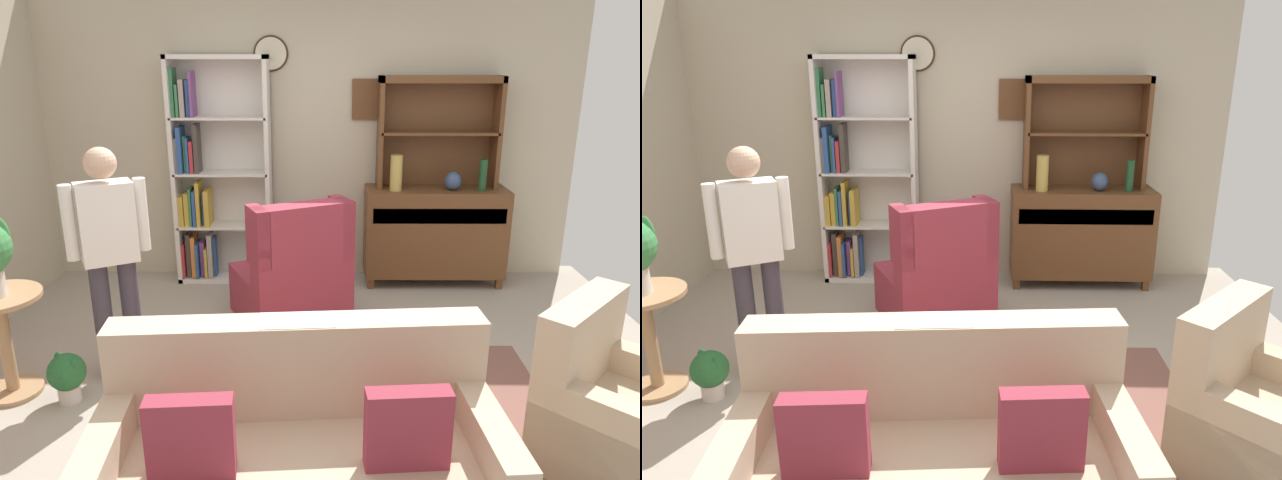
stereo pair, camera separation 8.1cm
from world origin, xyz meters
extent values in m
cube|color=#9E9384|center=(0.00, 0.00, -0.01)|extent=(5.40, 4.60, 0.02)
cube|color=#BCB299|center=(0.00, 2.13, 1.40)|extent=(5.00, 0.06, 2.80)
cylinder|color=beige|center=(-0.35, 2.08, 2.11)|extent=(0.28, 0.03, 0.28)
torus|color=#382314|center=(-0.35, 2.08, 2.11)|extent=(0.31, 0.02, 0.31)
cube|color=brown|center=(0.52, 2.08, 1.71)|extent=(0.28, 0.03, 0.36)
cube|color=brown|center=(0.20, -0.30, 0.00)|extent=(2.69, 1.69, 0.01)
cube|color=silver|center=(-1.25, 1.93, 1.05)|extent=(0.04, 0.30, 2.10)
cube|color=silver|center=(-0.39, 1.93, 1.05)|extent=(0.04, 0.30, 2.10)
cube|color=silver|center=(-0.82, 1.93, 2.08)|extent=(0.90, 0.30, 0.04)
cube|color=silver|center=(-0.82, 1.93, 0.02)|extent=(0.90, 0.30, 0.04)
cube|color=silver|center=(-0.82, 2.07, 1.05)|extent=(0.90, 0.01, 2.10)
cube|color=silver|center=(-0.82, 1.93, 0.55)|extent=(0.86, 0.30, 0.02)
cube|color=#B22D33|center=(-1.22, 1.91, 0.21)|extent=(0.03, 0.21, 0.33)
cube|color=#3F3833|center=(-1.17, 1.91, 0.26)|extent=(0.04, 0.15, 0.42)
cube|color=#CC7233|center=(-1.12, 1.91, 0.25)|extent=(0.04, 0.21, 0.40)
cube|color=#284C8C|center=(-1.08, 1.91, 0.21)|extent=(0.03, 0.24, 0.33)
cube|color=#723F7F|center=(-1.04, 1.91, 0.22)|extent=(0.04, 0.13, 0.34)
cube|color=gold|center=(-1.00, 1.91, 0.19)|extent=(0.03, 0.22, 0.28)
cube|color=gray|center=(-0.96, 1.91, 0.26)|extent=(0.04, 0.20, 0.42)
cube|color=#284C8C|center=(-0.92, 1.91, 0.24)|extent=(0.02, 0.10, 0.39)
cube|color=silver|center=(-0.82, 1.93, 1.05)|extent=(0.86, 0.30, 0.02)
cube|color=gold|center=(-1.21, 1.91, 0.70)|extent=(0.04, 0.19, 0.29)
cube|color=gold|center=(-1.16, 1.91, 0.71)|extent=(0.04, 0.16, 0.31)
cube|color=#337247|center=(-1.12, 1.91, 0.73)|extent=(0.02, 0.17, 0.36)
cube|color=#284C8C|center=(-1.08, 1.91, 0.72)|extent=(0.03, 0.20, 0.33)
cube|color=gold|center=(-1.05, 1.91, 0.76)|extent=(0.04, 0.20, 0.42)
cube|color=#284C8C|center=(-1.00, 1.91, 0.71)|extent=(0.03, 0.12, 0.30)
cube|color=gold|center=(-0.97, 1.91, 0.73)|extent=(0.04, 0.24, 0.34)
cube|color=silver|center=(-0.82, 1.93, 1.56)|extent=(0.86, 0.30, 0.02)
cube|color=gray|center=(-1.22, 1.91, 1.22)|extent=(0.02, 0.16, 0.32)
cube|color=#284C8C|center=(-1.18, 1.91, 1.27)|extent=(0.04, 0.22, 0.42)
cube|color=#337247|center=(-1.14, 1.91, 1.23)|extent=(0.02, 0.12, 0.33)
cube|color=#284C8C|center=(-1.12, 1.91, 1.22)|extent=(0.02, 0.17, 0.32)
cube|color=#B22D33|center=(-1.08, 1.91, 1.20)|extent=(0.03, 0.16, 0.29)
cube|color=#3F3833|center=(-1.03, 1.91, 1.28)|extent=(0.04, 0.18, 0.44)
cube|color=#337247|center=(-1.21, 1.91, 1.78)|extent=(0.03, 0.17, 0.42)
cube|color=#337247|center=(-1.17, 1.91, 1.71)|extent=(0.02, 0.19, 0.28)
cube|color=gray|center=(-1.13, 1.91, 1.73)|extent=(0.04, 0.18, 0.32)
cube|color=#284C8C|center=(-1.08, 1.91, 1.73)|extent=(0.03, 0.13, 0.32)
cube|color=#723F7F|center=(-1.05, 1.91, 1.76)|extent=(0.02, 0.21, 0.40)
cube|color=brown|center=(1.17, 1.86, 0.51)|extent=(1.30, 0.45, 0.82)
cube|color=brown|center=(0.57, 1.69, 0.05)|extent=(0.06, 0.06, 0.10)
cube|color=brown|center=(1.77, 1.69, 0.05)|extent=(0.06, 0.06, 0.10)
cube|color=brown|center=(0.57, 2.04, 0.05)|extent=(0.06, 0.06, 0.10)
cube|color=brown|center=(1.77, 2.04, 0.05)|extent=(0.06, 0.06, 0.10)
cube|color=#492C18|center=(1.17, 1.64, 0.71)|extent=(1.20, 0.01, 0.14)
cube|color=brown|center=(0.64, 1.94, 1.42)|extent=(0.04, 0.26, 1.00)
cube|color=brown|center=(1.70, 1.94, 1.42)|extent=(0.04, 0.26, 1.00)
cube|color=brown|center=(1.17, 1.94, 1.89)|extent=(1.10, 0.26, 0.06)
cube|color=brown|center=(1.17, 1.94, 1.42)|extent=(1.06, 0.26, 0.02)
cube|color=brown|center=(1.17, 2.06, 1.42)|extent=(1.10, 0.01, 1.00)
cylinder|color=tan|center=(0.78, 1.78, 1.08)|extent=(0.11, 0.11, 0.32)
ellipsoid|color=#33476B|center=(1.30, 1.79, 1.01)|extent=(0.15, 0.15, 0.17)
cylinder|color=#194223|center=(1.56, 1.77, 1.06)|extent=(0.07, 0.07, 0.29)
cube|color=#C6AD8E|center=(0.00, -0.89, 0.66)|extent=(1.81, 0.33, 0.48)
cube|color=#C6AD8E|center=(-0.81, -1.28, 0.30)|extent=(0.20, 0.86, 0.60)
cube|color=#C6AD8E|center=(0.85, -1.15, 0.30)|extent=(0.20, 0.86, 0.60)
cube|color=maroon|center=(-0.42, -1.37, 0.60)|extent=(0.37, 0.13, 0.36)
cube|color=maroon|center=(0.48, -1.30, 0.60)|extent=(0.37, 0.13, 0.36)
cube|color=white|center=(0.00, -0.89, 0.90)|extent=(0.37, 0.21, 0.00)
cube|color=#C6AD8E|center=(1.71, -0.80, 0.20)|extent=(1.08, 1.08, 0.40)
cube|color=#C6AD8E|center=(1.50, -0.59, 0.64)|extent=(0.66, 0.66, 0.48)
cube|color=#C6AD8E|center=(1.50, -1.01, 0.28)|extent=(0.65, 0.65, 0.55)
cube|color=maroon|center=(-0.16, 1.02, 0.21)|extent=(1.05, 1.06, 0.42)
cube|color=maroon|center=(-0.03, 0.75, 0.74)|extent=(0.79, 0.51, 0.63)
cube|color=maroon|center=(0.26, 0.93, 0.83)|extent=(0.21, 0.30, 0.44)
cube|color=maroon|center=(-0.35, 0.64, 0.83)|extent=(0.21, 0.30, 0.44)
cylinder|color=#A87F56|center=(-1.89, -0.10, 0.67)|extent=(0.52, 0.52, 0.03)
cylinder|color=#A87F56|center=(-1.89, -0.10, 0.33)|extent=(0.08, 0.08, 0.66)
cylinder|color=#A87F56|center=(-1.89, -0.10, 0.01)|extent=(0.36, 0.36, 0.03)
ellipsoid|color=#387F42|center=(-1.82, -0.05, 1.04)|extent=(0.10, 0.06, 0.25)
cylinder|color=beige|center=(-1.48, -0.19, 0.06)|extent=(0.14, 0.14, 0.11)
sphere|color=#235B2D|center=(-1.48, -0.19, 0.21)|extent=(0.24, 0.24, 0.24)
ellipsoid|color=#235B2D|center=(-1.55, -0.14, 0.24)|extent=(0.07, 0.04, 0.17)
ellipsoid|color=#235B2D|center=(-1.41, -0.24, 0.24)|extent=(0.07, 0.04, 0.17)
cylinder|color=#38333D|center=(-1.33, 0.11, 0.41)|extent=(0.16, 0.16, 0.82)
cylinder|color=#38333D|center=(-1.18, 0.19, 0.41)|extent=(0.16, 0.16, 0.82)
cube|color=silver|center=(-1.25, 0.15, 1.08)|extent=(0.39, 0.34, 0.52)
sphere|color=tan|center=(-1.25, 0.15, 1.46)|extent=(0.27, 0.27, 0.20)
cylinder|color=silver|center=(-1.45, 0.05, 1.11)|extent=(0.11, 0.11, 0.48)
cylinder|color=silver|center=(-1.06, 0.25, 1.11)|extent=(0.11, 0.11, 0.48)
camera|label=1|loc=(0.12, -3.37, 2.09)|focal=32.51mm
camera|label=2|loc=(0.20, -3.37, 2.09)|focal=32.51mm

